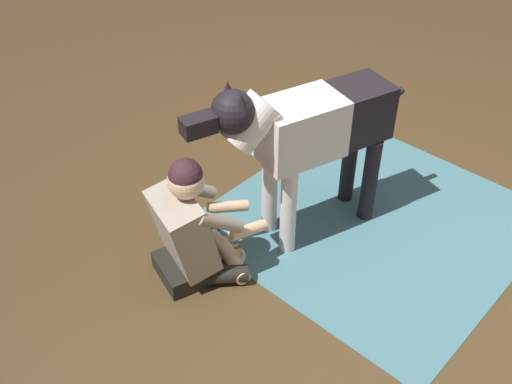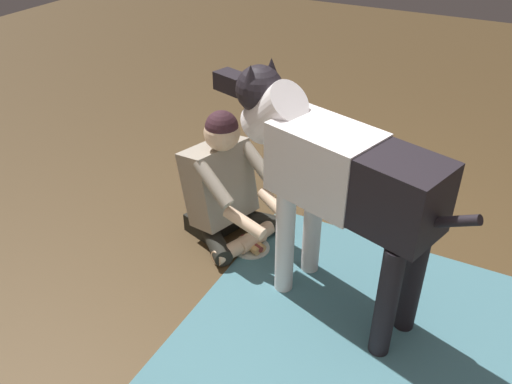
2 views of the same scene
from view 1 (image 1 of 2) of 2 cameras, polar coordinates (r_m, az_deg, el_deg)
name	(u,v)px [view 1 (image 1 of 2)]	position (r m, az deg, el deg)	size (l,w,h in m)	color
ground_plane	(344,228)	(4.08, 8.42, -3.38)	(13.40, 13.40, 0.00)	#4A371F
area_rug	(373,220)	(4.17, 11.06, -2.65)	(1.91, 1.88, 0.01)	#44757F
person_sitting_on_floor	(192,229)	(3.54, -6.16, -3.56)	(0.72, 0.59, 0.84)	black
large_dog	(308,131)	(3.58, 4.98, 5.76)	(1.46, 0.60, 1.20)	white
hot_dog_on_plate	(228,254)	(3.82, -2.69, -5.94)	(0.22, 0.22, 0.06)	silver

